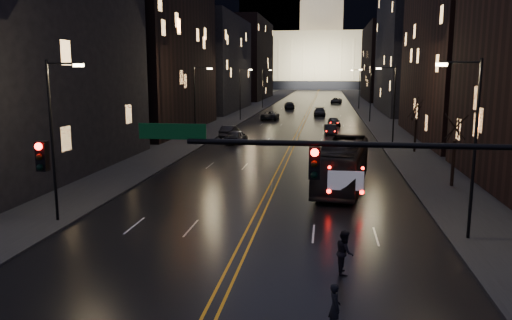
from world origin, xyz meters
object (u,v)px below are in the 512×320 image
at_px(oncoming_car_a, 236,137).
at_px(pedestrian_b, 345,252).
at_px(oncoming_car_b, 230,132).
at_px(receding_car_a, 331,130).
at_px(pedestrian_a, 335,307).
at_px(bus, 343,165).
at_px(traffic_signal, 394,181).

height_order(oncoming_car_a, pedestrian_b, pedestrian_b).
height_order(oncoming_car_b, receding_car_a, oncoming_car_b).
bearing_deg(oncoming_car_a, pedestrian_a, 110.20).
bearing_deg(oncoming_car_a, receding_car_a, -133.01).
relative_size(oncoming_car_b, receding_car_a, 1.12).
xyz_separation_m(bus, receding_car_a, (-0.68, 30.98, -0.99)).
height_order(bus, oncoming_car_b, bus).
distance_m(traffic_signal, oncoming_car_a, 44.37).
bearing_deg(receding_car_a, oncoming_car_b, -164.90).
xyz_separation_m(oncoming_car_b, pedestrian_b, (13.17, -42.48, 0.15)).
relative_size(traffic_signal, bus, 1.42).
bearing_deg(pedestrian_b, receding_car_a, -3.62).
distance_m(oncoming_car_a, oncoming_car_b, 5.45).
bearing_deg(pedestrian_a, bus, -19.51).
xyz_separation_m(bus, oncoming_car_a, (-11.77, 21.23, -0.87)).
distance_m(receding_car_a, pedestrian_b, 47.08).
xyz_separation_m(oncoming_car_a, pedestrian_a, (10.93, -42.14, -0.01)).
relative_size(receding_car_a, pedestrian_b, 2.29).
height_order(oncoming_car_a, oncoming_car_b, oncoming_car_a).
bearing_deg(bus, pedestrian_a, -84.43).
bearing_deg(pedestrian_b, bus, -5.30).
relative_size(oncoming_car_a, oncoming_car_b, 1.00).
height_order(bus, pedestrian_b, bus).
xyz_separation_m(traffic_signal, bus, (-0.82, 21.10, -3.41)).
bearing_deg(traffic_signal, receding_car_a, 91.65).
bearing_deg(traffic_signal, oncoming_car_b, 106.83).
relative_size(oncoming_car_a, pedestrian_a, 2.98).
bearing_deg(oncoming_car_b, receding_car_a, -156.61).
distance_m(receding_car_a, pedestrian_a, 51.89).
bearing_deg(receding_car_a, bus, -93.34).
bearing_deg(traffic_signal, pedestrian_a, 173.47).
bearing_deg(pedestrian_a, oncoming_car_b, -2.18).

